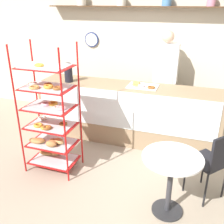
{
  "coord_description": "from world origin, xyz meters",
  "views": [
    {
      "loc": [
        1.06,
        -2.7,
        2.22
      ],
      "look_at": [
        0.0,
        0.42,
        0.81
      ],
      "focal_mm": 42.0,
      "sensor_mm": 36.0,
      "label": 1
    }
  ],
  "objects_px": {
    "cafe_table": "(171,171)",
    "cafe_chair": "(214,159)",
    "pastry_rack": "(49,120)",
    "coffee_carafe": "(68,73)",
    "person_worker": "(165,78)",
    "donut_tray_counter": "(142,86)"
  },
  "relations": [
    {
      "from": "person_worker",
      "to": "cafe_chair",
      "type": "relative_size",
      "value": 1.98
    },
    {
      "from": "pastry_rack",
      "to": "cafe_chair",
      "type": "distance_m",
      "value": 2.11
    },
    {
      "from": "cafe_table",
      "to": "cafe_chair",
      "type": "bearing_deg",
      "value": 40.77
    },
    {
      "from": "pastry_rack",
      "to": "cafe_table",
      "type": "distance_m",
      "value": 1.72
    },
    {
      "from": "cafe_table",
      "to": "coffee_carafe",
      "type": "xyz_separation_m",
      "value": [
        -1.9,
        1.4,
        0.57
      ]
    },
    {
      "from": "pastry_rack",
      "to": "coffee_carafe",
      "type": "bearing_deg",
      "value": 102.61
    },
    {
      "from": "cafe_table",
      "to": "person_worker",
      "type": "bearing_deg",
      "value": 100.82
    },
    {
      "from": "coffee_carafe",
      "to": "person_worker",
      "type": "bearing_deg",
      "value": 25.05
    },
    {
      "from": "cafe_table",
      "to": "coffee_carafe",
      "type": "bearing_deg",
      "value": 143.7
    },
    {
      "from": "cafe_chair",
      "to": "coffee_carafe",
      "type": "height_order",
      "value": "coffee_carafe"
    },
    {
      "from": "pastry_rack",
      "to": "coffee_carafe",
      "type": "distance_m",
      "value": 1.14
    },
    {
      "from": "person_worker",
      "to": "donut_tray_counter",
      "type": "distance_m",
      "value": 0.63
    },
    {
      "from": "person_worker",
      "to": "coffee_carafe",
      "type": "distance_m",
      "value": 1.67
    },
    {
      "from": "cafe_table",
      "to": "cafe_chair",
      "type": "relative_size",
      "value": 0.81
    },
    {
      "from": "donut_tray_counter",
      "to": "coffee_carafe",
      "type": "bearing_deg",
      "value": -173.67
    },
    {
      "from": "pastry_rack",
      "to": "donut_tray_counter",
      "type": "height_order",
      "value": "pastry_rack"
    },
    {
      "from": "cafe_table",
      "to": "cafe_chair",
      "type": "distance_m",
      "value": 0.58
    },
    {
      "from": "pastry_rack",
      "to": "donut_tray_counter",
      "type": "distance_m",
      "value": 1.56
    },
    {
      "from": "person_worker",
      "to": "coffee_carafe",
      "type": "xyz_separation_m",
      "value": [
        -1.5,
        -0.7,
        0.14
      ]
    },
    {
      "from": "pastry_rack",
      "to": "cafe_table",
      "type": "xyz_separation_m",
      "value": [
        1.67,
        -0.35,
        -0.2
      ]
    },
    {
      "from": "pastry_rack",
      "to": "donut_tray_counter",
      "type": "bearing_deg",
      "value": 50.31
    },
    {
      "from": "cafe_chair",
      "to": "coffee_carafe",
      "type": "distance_m",
      "value": 2.62
    }
  ]
}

